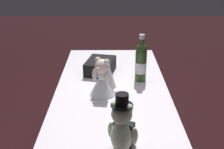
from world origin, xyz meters
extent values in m
cube|color=white|center=(0.00, 0.00, 0.38)|extent=(1.62, 0.75, 0.77)
ellipsoid|color=beige|center=(0.67, 0.04, 0.85)|extent=(0.11, 0.10, 0.16)
cube|color=black|center=(0.64, 0.05, 0.85)|extent=(0.08, 0.10, 0.12)
sphere|color=beige|center=(0.67, 0.04, 0.97)|extent=(0.09, 0.09, 0.09)
sphere|color=beige|center=(0.63, 0.06, 0.96)|extent=(0.04, 0.04, 0.04)
sphere|color=beige|center=(0.68, 0.07, 1.00)|extent=(0.04, 0.04, 0.04)
sphere|color=beige|center=(0.66, 0.01, 1.00)|extent=(0.04, 0.04, 0.04)
ellipsoid|color=beige|center=(0.68, 0.10, 0.86)|extent=(0.03, 0.03, 0.09)
ellipsoid|color=beige|center=(0.63, -0.01, 0.86)|extent=(0.03, 0.03, 0.09)
sphere|color=beige|center=(0.63, 0.09, 0.79)|extent=(0.05, 0.05, 0.05)
sphere|color=beige|center=(0.60, 0.04, 0.79)|extent=(0.05, 0.05, 0.05)
cylinder|color=black|center=(0.67, 0.04, 1.01)|extent=(0.10, 0.10, 0.01)
cylinder|color=black|center=(0.67, 0.04, 1.04)|extent=(0.06, 0.06, 0.05)
cone|color=white|center=(0.09, -0.06, 0.84)|extent=(0.17, 0.17, 0.15)
ellipsoid|color=white|center=(0.09, -0.06, 0.91)|extent=(0.08, 0.07, 0.07)
sphere|color=silver|center=(0.09, -0.06, 0.96)|extent=(0.10, 0.10, 0.10)
sphere|color=silver|center=(0.13, -0.08, 0.96)|extent=(0.04, 0.04, 0.04)
sphere|color=silver|center=(0.07, -0.09, 1.00)|extent=(0.04, 0.04, 0.04)
sphere|color=silver|center=(0.11, -0.03, 1.00)|extent=(0.04, 0.04, 0.04)
ellipsoid|color=silver|center=(0.08, -0.11, 0.90)|extent=(0.03, 0.03, 0.08)
ellipsoid|color=silver|center=(0.13, -0.03, 0.90)|extent=(0.03, 0.03, 0.08)
cone|color=white|center=(0.05, -0.03, 0.89)|extent=(0.19, 0.19, 0.18)
cylinder|color=#2D451C|center=(-0.13, 0.20, 0.88)|extent=(0.08, 0.08, 0.22)
sphere|color=#2D451C|center=(-0.13, 0.20, 1.00)|extent=(0.08, 0.08, 0.08)
cylinder|color=#2D451C|center=(-0.13, 0.20, 1.06)|extent=(0.03, 0.03, 0.09)
cylinder|color=silver|center=(-0.13, 0.20, 1.09)|extent=(0.04, 0.04, 0.03)
cylinder|color=white|center=(-0.13, 0.20, 0.87)|extent=(0.08, 0.08, 0.08)
cylinder|color=black|center=(-0.54, -0.11, 0.77)|extent=(0.07, 0.11, 0.01)
cone|color=silver|center=(-0.51, -0.05, 0.77)|extent=(0.01, 0.02, 0.01)
cube|color=black|center=(-0.28, -0.09, 0.82)|extent=(0.30, 0.25, 0.10)
cube|color=#B7B7BF|center=(-0.26, -0.18, 0.82)|extent=(0.03, 0.01, 0.02)
camera|label=1|loc=(1.79, -0.01, 1.63)|focal=47.26mm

